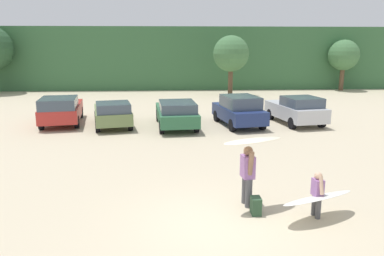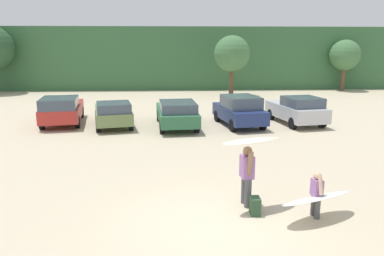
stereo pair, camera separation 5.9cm
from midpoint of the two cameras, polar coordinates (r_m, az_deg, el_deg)
ground_plane at (r=9.24m, az=3.34°, el=-14.47°), size 120.00×120.00×0.00m
hillside_ridge at (r=41.31m, az=-1.81°, el=10.86°), size 108.00×12.00×5.90m
tree_left at (r=31.80m, az=5.96°, el=11.24°), size 3.00×3.00×5.02m
tree_center_left at (r=37.91m, az=22.23°, el=10.28°), size 2.82×2.82×4.72m
parked_car_red at (r=21.24m, az=-19.53°, el=2.71°), size 2.61×4.66×1.56m
parked_car_olive_green at (r=19.87m, az=-12.19°, el=2.25°), size 2.57×4.25×1.39m
parked_car_forest_green at (r=19.34m, az=-2.51°, el=2.34°), size 2.29×4.81×1.42m
parked_car_navy at (r=19.83m, az=7.15°, el=2.73°), size 2.47×4.19×1.62m
parked_car_silver at (r=20.94m, az=15.68°, el=2.74°), size 2.52×4.19×1.54m
person_adult at (r=9.97m, az=8.36°, el=-6.76°), size 0.35×0.72×1.63m
person_child at (r=9.80m, az=18.53°, el=-9.28°), size 0.25×0.55×1.17m
surfboard_cream at (r=9.58m, az=9.19°, el=-1.93°), size 1.76×1.08×0.07m
surfboard_white at (r=9.73m, az=18.64°, el=-10.12°), size 2.20×1.40×0.24m
backpack_dropped at (r=9.74m, az=9.61°, el=-11.70°), size 0.24×0.34×0.45m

